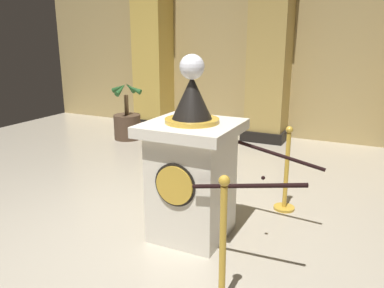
% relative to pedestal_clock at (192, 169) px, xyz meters
% --- Properties ---
extents(ground_plane, '(10.97, 10.97, 0.00)m').
position_rel_pedestal_clock_xyz_m(ground_plane, '(-0.36, -0.24, -0.70)').
color(ground_plane, '#B2A893').
extents(back_wall, '(10.97, 0.16, 3.52)m').
position_rel_pedestal_clock_xyz_m(back_wall, '(-0.36, 4.43, 1.06)').
color(back_wall, tan).
rests_on(back_wall, ground_plane).
extents(pedestal_clock, '(0.85, 0.85, 1.78)m').
position_rel_pedestal_clock_xyz_m(pedestal_clock, '(0.00, 0.00, 0.00)').
color(pedestal_clock, silver).
rests_on(pedestal_clock, ground_plane).
extents(stanchion_near, '(0.24, 0.24, 1.03)m').
position_rel_pedestal_clock_xyz_m(stanchion_near, '(0.67, -0.88, -0.34)').
color(stanchion_near, gold).
rests_on(stanchion_near, ground_plane).
extents(stanchion_far, '(0.24, 0.24, 0.99)m').
position_rel_pedestal_clock_xyz_m(stanchion_far, '(0.70, 1.00, -0.36)').
color(stanchion_far, gold).
rests_on(stanchion_far, ground_plane).
extents(velvet_rope, '(0.96, 0.99, 0.22)m').
position_rel_pedestal_clock_xyz_m(velvet_rope, '(0.69, 0.06, 0.09)').
color(velvet_rope, black).
extents(column_left, '(0.80, 0.80, 3.38)m').
position_rel_pedestal_clock_xyz_m(column_left, '(-2.89, 4.05, 0.98)').
color(column_left, black).
rests_on(column_left, ground_plane).
extents(column_centre_rear, '(0.84, 0.84, 3.38)m').
position_rel_pedestal_clock_xyz_m(column_centre_rear, '(-0.36, 4.05, 0.98)').
color(column_centre_rear, black).
rests_on(column_centre_rear, ground_plane).
extents(potted_palm_left, '(0.68, 0.66, 1.12)m').
position_rel_pedestal_clock_xyz_m(potted_palm_left, '(-2.79, 2.85, -0.39)').
color(potted_palm_left, '#4C3828').
rests_on(potted_palm_left, ground_plane).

